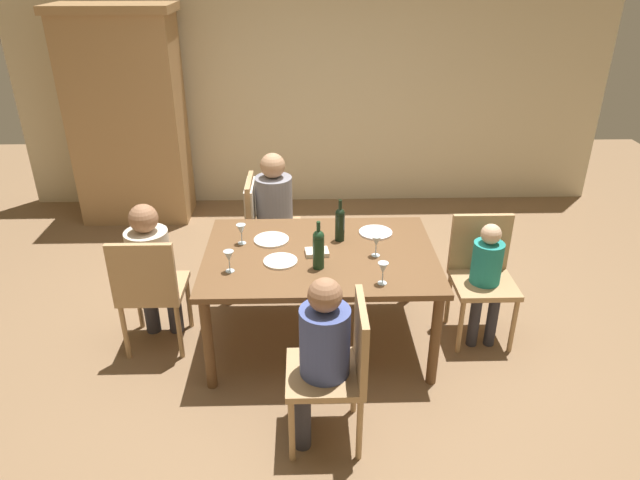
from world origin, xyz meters
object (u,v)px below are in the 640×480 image
object	(u,v)px
person_woman_host	(320,350)
wine_glass_near_right	(241,230)
wine_bottle_dark_red	(340,223)
dinner_plate_host	(271,240)
wine_glass_near_left	(383,269)
wine_bottle_tall_green	(318,248)
chair_far_left	(260,215)
dinner_plate_guest_left	(376,232)
wine_glass_centre	(376,242)
dinner_plate_guest_right	(280,261)
chair_left_end	(150,286)
person_man_bearded	(151,264)
person_man_guest	(277,208)
dining_table	(320,262)
chair_right_end	(482,269)
chair_near	(340,363)
person_child_small	(486,274)
wine_glass_far	(229,257)
armoire_cabinet	(128,117)

from	to	relation	value
person_woman_host	wine_glass_near_right	xyz separation A→B (m)	(-0.53, 1.12, 0.21)
wine_bottle_dark_red	dinner_plate_host	size ratio (longest dim) A/B	1.24
wine_glass_near_left	wine_bottle_tall_green	bearing A→B (deg)	151.76
chair_far_left	dinner_plate_guest_left	size ratio (longest dim) A/B	3.70
wine_glass_centre	dinner_plate_guest_right	world-z (taller)	wine_glass_centre
chair_left_end	dinner_plate_guest_right	world-z (taller)	chair_left_end
wine_glass_near_right	person_man_bearded	bearing A→B (deg)	-167.96
person_man_guest	dinner_plate_guest_right	bearing A→B (deg)	3.48
chair_far_left	dining_table	bearing A→B (deg)	26.96
chair_left_end	chair_right_end	bearing A→B (deg)	4.20
dinner_plate_host	wine_glass_centre	bearing A→B (deg)	-18.91
chair_far_left	wine_glass_centre	distance (m)	1.36
chair_right_end	wine_glass_near_right	world-z (taller)	chair_right_end
chair_right_end	wine_bottle_tall_green	xyz separation A→B (m)	(-1.20, -0.30, 0.35)
dining_table	chair_near	size ratio (longest dim) A/B	1.76
person_woman_host	chair_near	bearing A→B (deg)	-90.00
chair_near	person_woman_host	size ratio (longest dim) A/B	0.85
wine_glass_near_left	chair_near	bearing A→B (deg)	-118.94
wine_bottle_tall_green	wine_glass_near_right	distance (m)	0.66
chair_far_left	chair_right_end	world-z (taller)	same
wine_bottle_dark_red	dinner_plate_guest_left	xyz separation A→B (m)	(0.27, 0.10, -0.13)
dinner_plate_guest_left	person_child_small	bearing A→B (deg)	-22.86
dinner_plate_guest_left	dinner_plate_host	bearing A→B (deg)	-172.70
dinner_plate_guest_right	dinner_plate_host	bearing A→B (deg)	103.28
wine_glass_near_left	wine_bottle_dark_red	bearing A→B (deg)	110.81
chair_near	person_woman_host	world-z (taller)	person_woman_host
wine_glass_near_right	wine_glass_far	xyz separation A→B (m)	(-0.04, -0.40, 0.00)
chair_right_end	person_man_bearded	bearing A→B (deg)	1.48
person_man_guest	wine_glass_near_right	distance (m)	0.85
wine_glass_far	dinner_plate_host	world-z (taller)	wine_glass_far
person_man_bearded	wine_bottle_tall_green	bearing A→B (deg)	-11.30
person_woman_host	wine_bottle_tall_green	world-z (taller)	person_woman_host
chair_far_left	wine_glass_near_right	xyz separation A→B (m)	(-0.07, -0.80, 0.24)
wine_bottle_tall_green	dinner_plate_guest_left	distance (m)	0.69
person_man_guest	wine_glass_near_right	bearing A→B (deg)	-15.44
chair_right_end	armoire_cabinet	bearing A→B (deg)	-35.90
chair_left_end	person_woman_host	world-z (taller)	person_woman_host
wine_bottle_tall_green	armoire_cabinet	bearing A→B (deg)	126.72
dinner_plate_host	person_woman_host	bearing A→B (deg)	-74.41
armoire_cabinet	person_man_bearded	bearing A→B (deg)	-72.63
wine_glass_near_right	chair_left_end	bearing A→B (deg)	-158.58
dinner_plate_guest_right	person_man_bearded	bearing A→B (deg)	170.61
person_woman_host	dinner_plate_host	distance (m)	1.21
armoire_cabinet	wine_glass_centre	bearing A→B (deg)	-46.08
chair_right_end	person_woman_host	distance (m)	1.60
chair_left_end	person_man_bearded	distance (m)	0.16
chair_right_end	person_man_guest	world-z (taller)	person_man_guest
wine_glass_far	dinner_plate_guest_right	world-z (taller)	wine_glass_far
wine_glass_near_left	dinner_plate_host	size ratio (longest dim) A/B	0.58
chair_left_end	wine_bottle_tall_green	world-z (taller)	wine_bottle_tall_green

